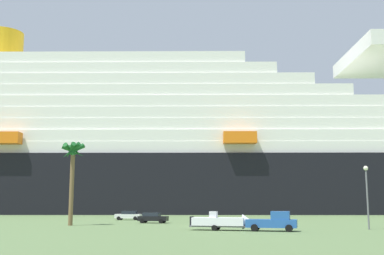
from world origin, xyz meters
TOP-DOWN VIEW (x-y plane):
  - ground_plane at (0.00, 30.00)m, footprint 600.00×600.00m
  - cruise_ship at (-20.63, 64.39)m, footprint 288.37×37.19m
  - pickup_truck at (8.25, -10.68)m, footprint 5.91×3.26m
  - small_boat_on_trailer at (2.75, -9.40)m, footprint 8.28×3.32m
  - palm_tree at (-17.99, 0.95)m, footprint 3.44×3.42m
  - street_lamp at (19.94, -7.21)m, footprint 0.56×0.56m
  - parked_car_white_van at (-13.02, 20.06)m, footprint 4.59×2.39m
  - parked_car_black_coupe at (-7.45, 8.58)m, footprint 4.71×2.67m

SIDE VIEW (x-z plane):
  - ground_plane at x=0.00m, z-range 0.00..0.00m
  - parked_car_black_coupe at x=-7.45m, z-range 0.04..1.62m
  - parked_car_white_van at x=-13.02m, z-range 0.04..1.62m
  - small_boat_on_trailer at x=2.75m, z-range -0.11..2.04m
  - pickup_truck at x=8.25m, z-range -0.06..2.14m
  - street_lamp at x=19.94m, z-range 1.18..8.70m
  - palm_tree at x=-17.99m, z-range 3.34..14.83m
  - cruise_ship at x=-20.63m, z-range -12.87..46.06m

